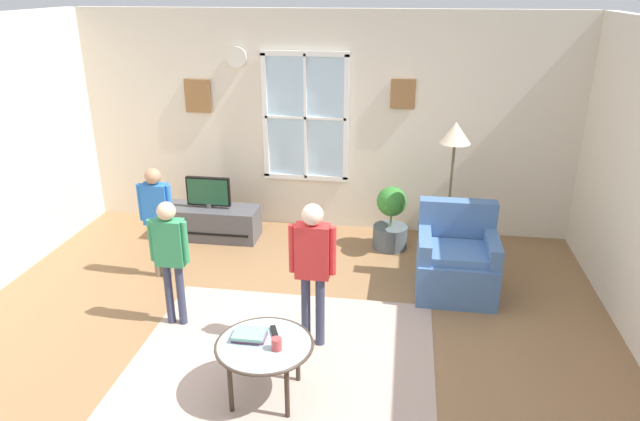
# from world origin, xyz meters

# --- Properties ---
(ground_plane) EXTENTS (6.52, 5.95, 0.02)m
(ground_plane) POSITION_xyz_m (0.00, 0.00, -0.01)
(ground_plane) COLOR olive
(back_wall) EXTENTS (5.92, 0.17, 2.61)m
(back_wall) POSITION_xyz_m (-0.01, 2.73, 1.31)
(back_wall) COLOR beige
(back_wall) RESTS_ON ground_plane
(area_rug) EXTENTS (2.45, 2.19, 0.01)m
(area_rug) POSITION_xyz_m (0.09, -0.21, 0.00)
(area_rug) COLOR tan
(area_rug) RESTS_ON ground_plane
(tv_stand) EXTENTS (1.15, 0.44, 0.38)m
(tv_stand) POSITION_xyz_m (-1.27, 2.10, 0.19)
(tv_stand) COLOR #4C4C51
(tv_stand) RESTS_ON ground_plane
(television) EXTENTS (0.53, 0.08, 0.38)m
(television) POSITION_xyz_m (-1.27, 2.10, 0.58)
(television) COLOR #4C4C4C
(television) RESTS_ON tv_stand
(armchair) EXTENTS (0.76, 0.74, 0.87)m
(armchair) POSITION_xyz_m (1.55, 1.22, 0.33)
(armchair) COLOR #476B9E
(armchair) RESTS_ON ground_plane
(coffee_table) EXTENTS (0.72, 0.72, 0.46)m
(coffee_table) POSITION_xyz_m (0.06, -0.60, 0.42)
(coffee_table) COLOR #99B2B7
(coffee_table) RESTS_ON ground_plane
(book_stack) EXTENTS (0.24, 0.18, 0.05)m
(book_stack) POSITION_xyz_m (-0.06, -0.55, 0.48)
(book_stack) COLOR #784470
(book_stack) RESTS_ON coffee_table
(cup) EXTENTS (0.08, 0.08, 0.09)m
(cup) POSITION_xyz_m (0.17, -0.65, 0.50)
(cup) COLOR #BF3F3F
(cup) RESTS_ON coffee_table
(remote_near_books) EXTENTS (0.09, 0.14, 0.02)m
(remote_near_books) POSITION_xyz_m (0.10, -0.45, 0.47)
(remote_near_books) COLOR black
(remote_near_books) RESTS_ON coffee_table
(person_blue_shirt) EXTENTS (0.36, 0.16, 1.19)m
(person_blue_shirt) POSITION_xyz_m (-1.45, 1.07, 0.74)
(person_blue_shirt) COLOR #726656
(person_blue_shirt) RESTS_ON ground_plane
(person_green_shirt) EXTENTS (0.35, 0.16, 1.17)m
(person_green_shirt) POSITION_xyz_m (-0.97, 0.24, 0.74)
(person_green_shirt) COLOR #333851
(person_green_shirt) RESTS_ON ground_plane
(person_red_shirt) EXTENTS (0.39, 0.17, 1.28)m
(person_red_shirt) POSITION_xyz_m (0.30, 0.11, 0.80)
(person_red_shirt) COLOR #333851
(person_red_shirt) RESTS_ON ground_plane
(potted_plant_by_window) EXTENTS (0.40, 0.40, 0.74)m
(potted_plant_by_window) POSITION_xyz_m (0.88, 2.14, 0.35)
(potted_plant_by_window) COLOR #4C565B
(potted_plant_by_window) RESTS_ON ground_plane
(floor_lamp) EXTENTS (0.32, 0.32, 1.56)m
(floor_lamp) POSITION_xyz_m (1.49, 1.89, 1.30)
(floor_lamp) COLOR black
(floor_lamp) RESTS_ON ground_plane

